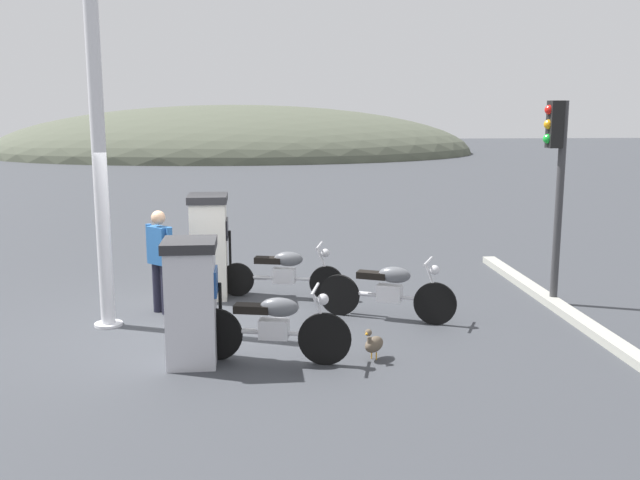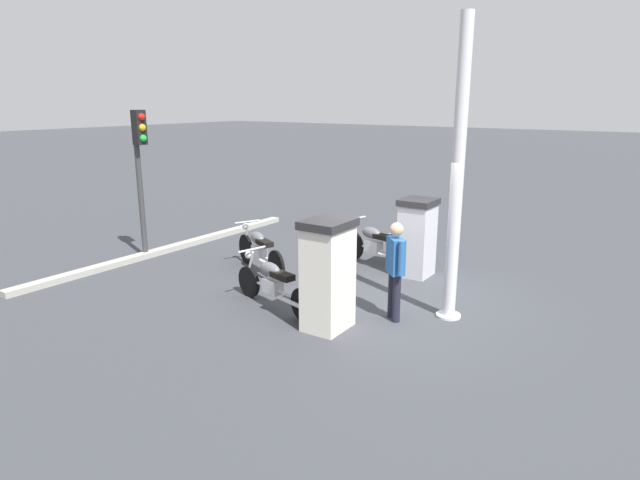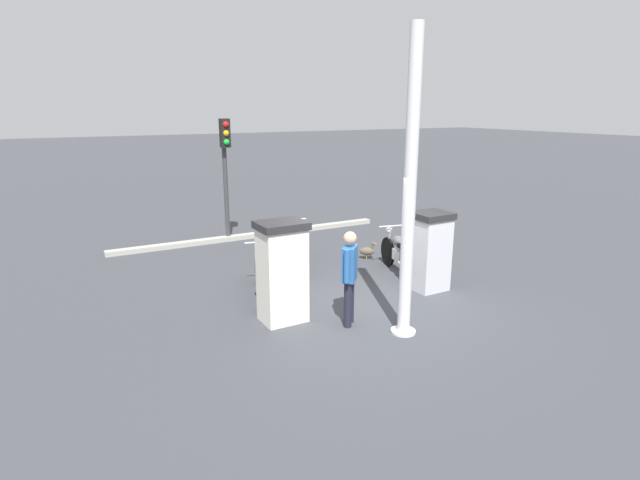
# 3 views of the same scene
# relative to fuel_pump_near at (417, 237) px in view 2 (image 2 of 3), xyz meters

# --- Properties ---
(ground_plane) EXTENTS (120.00, 120.00, 0.00)m
(ground_plane) POSITION_rel_fuel_pump_near_xyz_m (-0.19, 1.58, -0.79)
(ground_plane) COLOR #383A3F
(fuel_pump_near) EXTENTS (0.69, 0.71, 1.55)m
(fuel_pump_near) POSITION_rel_fuel_pump_near_xyz_m (0.00, 0.00, 0.00)
(fuel_pump_near) COLOR silver
(fuel_pump_near) RESTS_ON ground
(fuel_pump_far) EXTENTS (0.68, 0.79, 1.71)m
(fuel_pump_far) POSITION_rel_fuel_pump_near_xyz_m (-0.00, 3.15, 0.08)
(fuel_pump_far) COLOR silver
(fuel_pump_far) RESTS_ON ground
(motorcycle_near_pump) EXTENTS (1.98, 0.72, 0.97)m
(motorcycle_near_pump) POSITION_rel_fuel_pump_near_xyz_m (0.98, -0.05, -0.30)
(motorcycle_near_pump) COLOR black
(motorcycle_near_pump) RESTS_ON ground
(motorcycle_far_pump) EXTENTS (2.03, 0.76, 0.92)m
(motorcycle_far_pump) POSITION_rel_fuel_pump_near_xyz_m (1.21, 2.99, -0.35)
(motorcycle_far_pump) COLOR black
(motorcycle_far_pump) RESTS_ON ground
(motorcycle_extra) EXTENTS (1.93, 0.98, 0.95)m
(motorcycle_extra) POSITION_rel_fuel_pump_near_xyz_m (2.72, 1.61, -0.32)
(motorcycle_extra) COLOR black
(motorcycle_extra) RESTS_ON ground
(attendant_person) EXTENTS (0.48, 0.45, 1.59)m
(attendant_person) POSITION_rel_fuel_pump_near_xyz_m (-0.68, 2.26, 0.12)
(attendant_person) COLOR #1E1E2D
(attendant_person) RESTS_ON ground
(wandering_duck) EXTENTS (0.35, 0.39, 0.43)m
(wandering_duck) POSITION_rel_fuel_pump_near_xyz_m (2.24, -0.06, -0.58)
(wandering_duck) COLOR brown
(wandering_duck) RESTS_ON ground
(roadside_traffic_light) EXTENTS (0.38, 0.24, 3.21)m
(roadside_traffic_light) POSITION_rel_fuel_pump_near_xyz_m (5.45, 2.26, 1.43)
(roadside_traffic_light) COLOR #38383A
(roadside_traffic_light) RESTS_ON ground
(canopy_support_pole) EXTENTS (0.40, 0.40, 4.65)m
(canopy_support_pole) POSITION_rel_fuel_pump_near_xyz_m (-1.37, 1.66, 1.46)
(canopy_support_pole) COLOR silver
(canopy_support_pole) RESTS_ON ground
(road_edge_kerb) EXTENTS (0.25, 7.63, 0.12)m
(road_edge_kerb) POSITION_rel_fuel_pump_near_xyz_m (5.46, 1.58, -0.73)
(road_edge_kerb) COLOR #9E9E93
(road_edge_kerb) RESTS_ON ground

